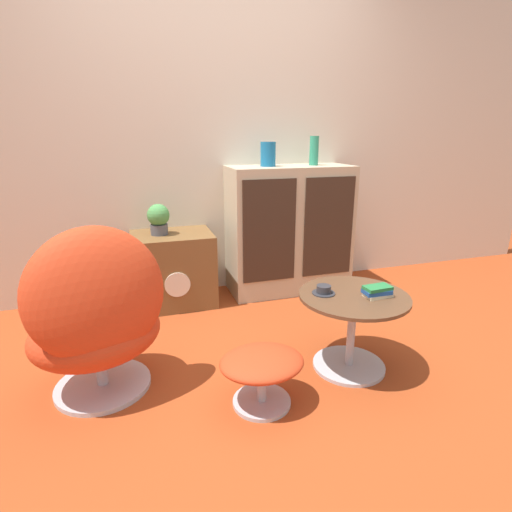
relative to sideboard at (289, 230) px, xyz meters
name	(u,v)px	position (x,y,z in m)	size (l,w,h in m)	color
ground_plane	(278,382)	(-0.55, -1.23, -0.51)	(12.00, 12.00, 0.00)	#9E3D19
wall_back	(214,128)	(-0.55, 0.24, 0.79)	(6.40, 0.06, 2.60)	beige
sideboard	(289,230)	(0.00, 0.00, 0.00)	(0.98, 0.43, 1.02)	tan
tv_console	(174,269)	(-0.94, -0.01, -0.23)	(0.59, 0.46, 0.55)	brown
egg_chair	(97,316)	(-1.41, -1.05, -0.08)	(0.77, 0.74, 0.89)	#B7B7BC
ottoman	(262,367)	(-0.68, -1.37, -0.31)	(0.40, 0.34, 0.27)	#B7B7BC
coffee_table	(352,321)	(-0.12, -1.21, -0.23)	(0.59, 0.59, 0.44)	#B7B7BC
vase_leftmost	(268,154)	(-0.19, 0.00, 0.60)	(0.12, 0.12, 0.18)	#196699
vase_inner_left	(314,151)	(0.19, 0.00, 0.62)	(0.07, 0.07, 0.22)	#2D8E6B
potted_plant	(159,218)	(-1.03, -0.01, 0.16)	(0.16, 0.16, 0.22)	#4C4C51
teacup	(324,290)	(-0.27, -1.15, -0.05)	(0.12, 0.12, 0.05)	#2D2D33
book_stack	(377,291)	(-0.02, -1.27, -0.04)	(0.15, 0.09, 0.06)	beige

